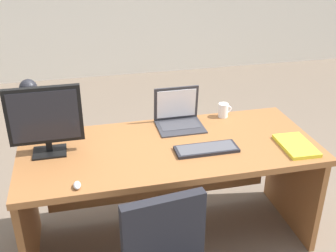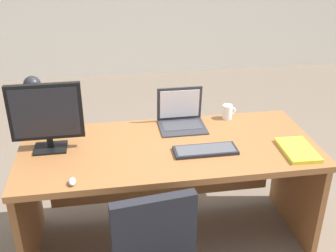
{
  "view_description": "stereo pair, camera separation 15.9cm",
  "coord_description": "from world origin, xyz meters",
  "px_view_note": "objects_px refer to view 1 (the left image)",
  "views": [
    {
      "loc": [
        -0.53,
        -2.21,
        2.01
      ],
      "look_at": [
        0.0,
        0.04,
        0.88
      ],
      "focal_mm": 43.55,
      "sensor_mm": 36.0,
      "label": 1
    },
    {
      "loc": [
        -0.37,
        -2.24,
        2.01
      ],
      "look_at": [
        0.0,
        0.04,
        0.88
      ],
      "focal_mm": 43.55,
      "sensor_mm": 36.0,
      "label": 2
    }
  ],
  "objects_px": {
    "desk": "(168,169)",
    "monitor": "(45,118)",
    "book": "(296,146)",
    "coffee_mug": "(224,110)",
    "desk_lamp": "(30,96)",
    "keyboard": "(206,149)",
    "laptop": "(178,113)",
    "mouse": "(77,185)"
  },
  "relations": [
    {
      "from": "desk",
      "to": "monitor",
      "type": "height_order",
      "value": "monitor"
    },
    {
      "from": "book",
      "to": "desk",
      "type": "bearing_deg",
      "value": 161.93
    },
    {
      "from": "monitor",
      "to": "coffee_mug",
      "type": "xyz_separation_m",
      "value": [
        1.22,
        0.26,
        -0.19
      ]
    },
    {
      "from": "desk",
      "to": "book",
      "type": "distance_m",
      "value": 0.84
    },
    {
      "from": "desk_lamp",
      "to": "desk",
      "type": "bearing_deg",
      "value": -16.35
    },
    {
      "from": "desk",
      "to": "desk_lamp",
      "type": "distance_m",
      "value": 1.0
    },
    {
      "from": "monitor",
      "to": "keyboard",
      "type": "height_order",
      "value": "monitor"
    },
    {
      "from": "desk_lamp",
      "to": "book",
      "type": "relative_size",
      "value": 1.32
    },
    {
      "from": "desk_lamp",
      "to": "book",
      "type": "distance_m",
      "value": 1.7
    },
    {
      "from": "desk_lamp",
      "to": "coffee_mug",
      "type": "xyz_separation_m",
      "value": [
        1.31,
        0.04,
        -0.25
      ]
    },
    {
      "from": "desk",
      "to": "laptop",
      "type": "height_order",
      "value": "laptop"
    },
    {
      "from": "monitor",
      "to": "laptop",
      "type": "distance_m",
      "value": 0.91
    },
    {
      "from": "monitor",
      "to": "coffee_mug",
      "type": "bearing_deg",
      "value": 11.89
    },
    {
      "from": "coffee_mug",
      "to": "desk_lamp",
      "type": "bearing_deg",
      "value": -178.06
    },
    {
      "from": "mouse",
      "to": "desk_lamp",
      "type": "distance_m",
      "value": 0.73
    },
    {
      "from": "desk",
      "to": "coffee_mug",
      "type": "relative_size",
      "value": 18.26
    },
    {
      "from": "desk_lamp",
      "to": "keyboard",
      "type": "bearing_deg",
      "value": -21.36
    },
    {
      "from": "laptop",
      "to": "desk",
      "type": "bearing_deg",
      "value": -117.58
    },
    {
      "from": "laptop",
      "to": "desk_lamp",
      "type": "xyz_separation_m",
      "value": [
        -0.96,
        -0.01,
        0.22
      ]
    },
    {
      "from": "desk",
      "to": "coffee_mug",
      "type": "distance_m",
      "value": 0.62
    },
    {
      "from": "desk_lamp",
      "to": "book",
      "type": "height_order",
      "value": "desk_lamp"
    },
    {
      "from": "mouse",
      "to": "coffee_mug",
      "type": "relative_size",
      "value": 0.68
    },
    {
      "from": "desk",
      "to": "keyboard",
      "type": "relative_size",
      "value": 4.79
    },
    {
      "from": "desk",
      "to": "book",
      "type": "xyz_separation_m",
      "value": [
        0.77,
        -0.25,
        0.21
      ]
    },
    {
      "from": "laptop",
      "to": "mouse",
      "type": "distance_m",
      "value": 0.97
    },
    {
      "from": "desk_lamp",
      "to": "coffee_mug",
      "type": "bearing_deg",
      "value": 1.94
    },
    {
      "from": "keyboard",
      "to": "coffee_mug",
      "type": "distance_m",
      "value": 0.53
    },
    {
      "from": "mouse",
      "to": "book",
      "type": "height_order",
      "value": "mouse"
    },
    {
      "from": "monitor",
      "to": "book",
      "type": "xyz_separation_m",
      "value": [
        1.51,
        -0.28,
        -0.23
      ]
    },
    {
      "from": "monitor",
      "to": "desk_lamp",
      "type": "bearing_deg",
      "value": 112.87
    },
    {
      "from": "keyboard",
      "to": "monitor",
      "type": "bearing_deg",
      "value": 168.5
    },
    {
      "from": "monitor",
      "to": "keyboard",
      "type": "relative_size",
      "value": 1.12
    },
    {
      "from": "mouse",
      "to": "book",
      "type": "distance_m",
      "value": 1.37
    },
    {
      "from": "book",
      "to": "mouse",
      "type": "bearing_deg",
      "value": -174.39
    },
    {
      "from": "keyboard",
      "to": "book",
      "type": "bearing_deg",
      "value": -9.02
    },
    {
      "from": "keyboard",
      "to": "desk_lamp",
      "type": "height_order",
      "value": "desk_lamp"
    },
    {
      "from": "desk_lamp",
      "to": "book",
      "type": "bearing_deg",
      "value": -17.19
    },
    {
      "from": "laptop",
      "to": "desk_lamp",
      "type": "height_order",
      "value": "desk_lamp"
    },
    {
      "from": "laptop",
      "to": "keyboard",
      "type": "bearing_deg",
      "value": -79.64
    },
    {
      "from": "laptop",
      "to": "book",
      "type": "distance_m",
      "value": 0.82
    },
    {
      "from": "monitor",
      "to": "mouse",
      "type": "height_order",
      "value": "monitor"
    },
    {
      "from": "mouse",
      "to": "desk_lamp",
      "type": "xyz_separation_m",
      "value": [
        -0.24,
        0.63,
        0.29
      ]
    }
  ]
}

